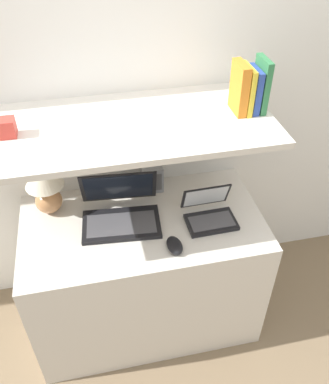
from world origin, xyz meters
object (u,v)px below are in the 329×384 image
object	(u,v)px
book_orange	(239,88)
shelf_gadget	(5,128)
computer_mouse	(175,245)
router_box	(152,178)
laptop_large	(121,212)
book_blue	(253,90)
laptop_small	(209,213)
table_lamp	(44,182)
book_yellow	(247,89)
book_green	(261,85)

from	to	relation	value
book_orange	shelf_gadget	size ratio (longest dim) A/B	2.63
computer_mouse	router_box	xyz separation A→B (m)	(-0.02, 0.44, 0.05)
laptop_large	book_blue	distance (m)	0.83
laptop_small	computer_mouse	size ratio (longest dim) A/B	1.99
laptop_large	computer_mouse	bearing A→B (deg)	-49.34
laptop_large	book_blue	world-z (taller)	book_blue
table_lamp	router_box	bearing A→B (deg)	5.89
laptop_large	computer_mouse	distance (m)	0.33
laptop_large	router_box	world-z (taller)	laptop_large
laptop_large	book_yellow	world-z (taller)	book_yellow
router_box	book_blue	bearing A→B (deg)	-21.68
laptop_small	laptop_large	bearing A→B (deg)	167.73
computer_mouse	book_orange	size ratio (longest dim) A/B	0.56
book_green	book_yellow	xyz separation A→B (m)	(-0.06, 0.00, -0.01)
laptop_large	laptop_small	world-z (taller)	laptop_large
laptop_small	router_box	distance (m)	0.37
table_lamp	book_orange	world-z (taller)	book_orange
book_green	book_yellow	distance (m)	0.07
computer_mouse	book_yellow	distance (m)	0.75
table_lamp	book_yellow	size ratio (longest dim) A/B	1.50
book_green	book_orange	world-z (taller)	book_green
router_box	book_orange	world-z (taller)	book_orange
laptop_large	laptop_small	xyz separation A→B (m)	(0.42, -0.09, -0.01)
computer_mouse	book_blue	distance (m)	0.77
computer_mouse	book_blue	size ratio (longest dim) A/B	0.64
computer_mouse	router_box	size ratio (longest dim) A/B	0.82
laptop_large	book_green	xyz separation A→B (m)	(0.65, 0.03, 0.58)
book_yellow	router_box	bearing A→B (deg)	156.74
book_orange	shelf_gadget	world-z (taller)	book_orange
book_green	book_yellow	bearing A→B (deg)	180.00
table_lamp	book_green	xyz separation A→B (m)	(0.99, -0.11, 0.45)
router_box	book_yellow	xyz separation A→B (m)	(0.39, -0.17, 0.54)
router_box	book_orange	distance (m)	0.67
book_blue	book_yellow	distance (m)	0.03
laptop_small	shelf_gadget	bearing A→B (deg)	171.80
laptop_small	book_blue	bearing A→B (deg)	32.41
shelf_gadget	book_green	bearing A→B (deg)	0.00
book_yellow	shelf_gadget	size ratio (longest dim) A/B	2.43
computer_mouse	shelf_gadget	bearing A→B (deg)	156.42
table_lamp	laptop_small	xyz separation A→B (m)	(0.76, -0.23, -0.14)
shelf_gadget	laptop_small	bearing A→B (deg)	-8.20
laptop_large	book_blue	size ratio (longest dim) A/B	2.09
book_blue	book_yellow	size ratio (longest dim) A/B	0.94
laptop_small	book_blue	distance (m)	0.62
book_orange	router_box	bearing A→B (deg)	154.79
laptop_large	book_yellow	xyz separation A→B (m)	(0.58, 0.03, 0.57)
laptop_small	shelf_gadget	distance (m)	1.00
laptop_large	table_lamp	bearing A→B (deg)	157.27
computer_mouse	table_lamp	bearing A→B (deg)	144.78
table_lamp	book_blue	world-z (taller)	book_blue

